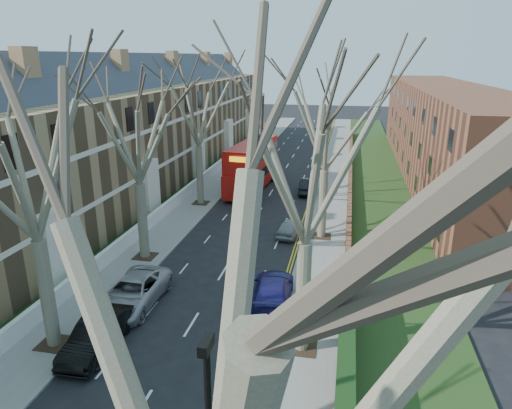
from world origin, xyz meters
The scene contains 18 objects.
pavement_left centered at (-6.00, 39.00, 0.06)m, with size 3.00×102.00×0.12m, color slate.
pavement_right centered at (6.00, 39.00, 0.06)m, with size 3.00×102.00×0.12m, color slate.
terrace_left centered at (-13.65, 31.00, 5.53)m, with size 9.70×78.00×13.60m.
flats_right centered at (17.46, 43.00, 4.98)m, with size 13.97×54.00×10.00m.
front_wall_left centered at (-7.65, 31.00, 0.62)m, with size 0.30×78.00×1.00m.
grass_verge_right centered at (10.50, 39.00, 0.15)m, with size 6.00×102.00×0.06m.
tree_left_mid centered at (-5.70, 6.00, 9.56)m, with size 10.50×10.50×14.71m.
tree_left_far centered at (-5.70, 16.00, 9.24)m, with size 10.15×10.15×14.22m.
tree_left_dist centered at (-5.70, 28.00, 9.56)m, with size 10.50×10.50×14.71m.
tree_right_near centered at (5.70, -6.00, 9.86)m, with size 10.85×10.85×15.20m.
tree_right_mid centered at (5.70, 8.00, 9.56)m, with size 10.50×10.50×14.71m.
tree_right_far centered at (5.70, 22.00, 9.24)m, with size 10.15×10.15×14.22m.
double_decker_bus centered at (-2.10, 33.91, 2.32)m, with size 3.54×11.44×4.70m.
car_left_mid centered at (-3.54, 6.15, 0.77)m, with size 1.63×4.67×1.54m, color black.
car_left_far centered at (-3.70, 10.19, 0.79)m, with size 2.62×5.68×1.58m, color #9F9EA3.
car_right_near centered at (3.70, 11.87, 0.78)m, with size 2.19×5.38×1.56m, color navy.
car_right_mid centered at (3.36, 22.11, 0.64)m, with size 1.52×3.78×1.29m, color gray.
car_right_far centered at (3.66, 33.70, 0.76)m, with size 1.60×4.59×1.51m, color black.
Camera 1 is at (7.24, -10.08, 12.99)m, focal length 32.00 mm.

